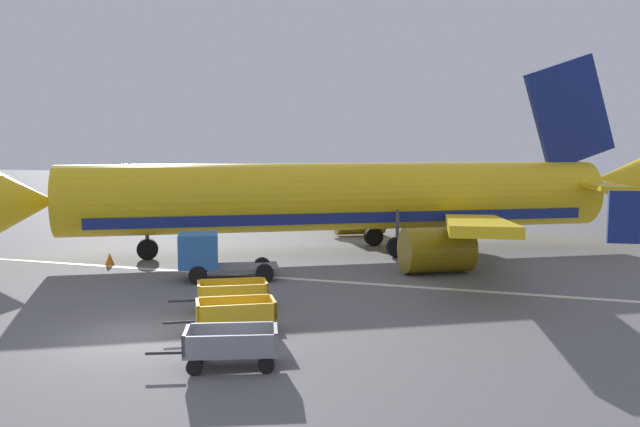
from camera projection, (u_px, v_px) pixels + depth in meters
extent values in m
plane|color=slate|center=(133.00, 337.00, 21.16)|extent=(220.00, 220.00, 0.00)
cube|color=silver|center=(262.00, 277.00, 30.75)|extent=(120.00, 0.36, 0.01)
cylinder|color=yellow|center=(342.00, 197.00, 37.19)|extent=(27.75, 18.38, 3.70)
cube|color=navy|center=(342.00, 215.00, 37.29)|extent=(25.06, 16.70, 0.56)
cone|color=yellow|center=(23.00, 202.00, 33.76)|extent=(4.60, 4.75, 3.63)
cone|color=yellow|center=(617.00, 184.00, 40.69)|extent=(5.66, 5.31, 3.52)
cube|color=yellow|center=(477.00, 224.00, 29.99)|extent=(4.47, 13.24, 1.35)
cube|color=navy|center=(624.00, 217.00, 24.11)|extent=(1.12, 0.36, 1.90)
cylinder|color=#856D0E|center=(437.00, 250.00, 31.39)|extent=(3.82, 3.43, 2.10)
cube|color=yellow|center=(371.00, 196.00, 46.24)|extent=(11.89, 9.99, 1.35)
cube|color=navy|center=(380.00, 177.00, 53.01)|extent=(0.83, 0.99, 1.90)
cylinder|color=#856D0E|center=(360.00, 218.00, 44.60)|extent=(3.82, 3.43, 2.10)
cube|color=navy|center=(570.00, 112.00, 39.56)|extent=(5.34, 3.34, 6.88)
cube|color=yellow|center=(603.00, 186.00, 36.92)|extent=(2.88, 5.47, 0.24)
cube|color=yellow|center=(542.00, 180.00, 43.14)|extent=(5.08, 4.80, 0.24)
cylinder|color=#4C4C51|center=(147.00, 230.00, 35.17)|extent=(0.20, 0.20, 2.04)
cylinder|color=black|center=(148.00, 249.00, 35.28)|extent=(1.18, 0.94, 1.10)
cylinder|color=#4C4C51|center=(397.00, 229.00, 35.73)|extent=(0.20, 0.20, 2.04)
cylinder|color=black|center=(397.00, 248.00, 35.83)|extent=(1.18, 0.94, 1.10)
cylinder|color=#4C4C51|center=(374.00, 220.00, 40.01)|extent=(0.20, 0.20, 2.04)
cylinder|color=black|center=(374.00, 237.00, 40.11)|extent=(1.18, 0.94, 1.10)
cube|color=gray|center=(231.00, 350.00, 18.23)|extent=(2.85, 2.27, 0.08)
cube|color=gray|center=(230.00, 346.00, 17.56)|extent=(2.34, 1.08, 0.55)
cube|color=gray|center=(232.00, 332.00, 18.85)|extent=(2.34, 1.08, 0.55)
cube|color=gray|center=(186.00, 340.00, 18.10)|extent=(0.64, 1.33, 0.55)
cube|color=gray|center=(276.00, 338.00, 18.30)|extent=(0.64, 1.33, 0.55)
cylinder|color=#2D2D33|center=(164.00, 353.00, 18.09)|extent=(0.95, 0.47, 0.08)
cylinder|color=black|center=(195.00, 367.00, 17.63)|extent=(0.47, 0.32, 0.44)
cylinder|color=black|center=(199.00, 354.00, 18.74)|extent=(0.47, 0.32, 0.44)
cylinder|color=black|center=(266.00, 365.00, 17.78)|extent=(0.47, 0.32, 0.44)
cylinder|color=black|center=(266.00, 352.00, 18.89)|extent=(0.47, 0.32, 0.44)
cube|color=gold|center=(236.00, 318.00, 21.58)|extent=(2.86, 2.47, 0.08)
cube|color=gold|center=(237.00, 313.00, 20.91)|extent=(2.21, 1.34, 0.55)
cube|color=gold|center=(234.00, 304.00, 22.18)|extent=(2.21, 1.34, 0.55)
cube|color=gold|center=(198.00, 310.00, 21.30)|extent=(0.79, 1.26, 0.55)
cube|color=gold|center=(273.00, 307.00, 21.79)|extent=(0.79, 1.26, 0.55)
cylinder|color=#2D2D33|center=(179.00, 322.00, 21.21)|extent=(0.90, 0.57, 0.08)
cylinder|color=black|center=(207.00, 332.00, 20.87)|extent=(0.46, 0.36, 0.44)
cylinder|color=black|center=(206.00, 323.00, 21.96)|extent=(0.46, 0.36, 0.44)
cylinder|color=black|center=(267.00, 329.00, 21.25)|extent=(0.46, 0.36, 0.44)
cylinder|color=black|center=(263.00, 320.00, 22.34)|extent=(0.46, 0.36, 0.44)
cube|color=gold|center=(232.00, 298.00, 24.44)|extent=(2.87, 2.44, 0.08)
cube|color=gold|center=(233.00, 293.00, 23.77)|extent=(2.23, 1.30, 0.55)
cube|color=gold|center=(231.00, 286.00, 25.04)|extent=(2.23, 1.30, 0.55)
cube|color=gold|center=(199.00, 291.00, 24.19)|extent=(0.77, 1.27, 0.55)
cube|color=gold|center=(265.00, 288.00, 24.63)|extent=(0.77, 1.27, 0.55)
cylinder|color=#2D2D33|center=(182.00, 301.00, 24.11)|extent=(0.91, 0.56, 0.08)
cylinder|color=black|center=(207.00, 310.00, 23.75)|extent=(0.46, 0.35, 0.44)
cylinder|color=black|center=(206.00, 302.00, 24.84)|extent=(0.46, 0.35, 0.44)
cylinder|color=black|center=(260.00, 307.00, 24.10)|extent=(0.46, 0.35, 0.44)
cylinder|color=black|center=(257.00, 300.00, 25.19)|extent=(0.46, 0.35, 0.44)
cube|color=slate|center=(243.00, 268.00, 30.23)|extent=(3.62, 3.09, 0.20)
cube|color=#3370B7|center=(198.00, 250.00, 29.85)|extent=(2.37, 2.46, 1.50)
cube|color=#19232D|center=(180.00, 247.00, 29.72)|extent=(0.80, 1.48, 0.67)
cylinder|color=black|center=(198.00, 275.00, 29.11)|extent=(0.85, 0.63, 0.80)
cylinder|color=black|center=(199.00, 268.00, 30.79)|extent=(0.85, 0.63, 0.80)
cylinder|color=black|center=(265.00, 273.00, 29.53)|extent=(0.85, 0.63, 0.80)
cylinder|color=black|center=(262.00, 266.00, 31.21)|extent=(0.85, 0.63, 0.80)
cone|color=orange|center=(110.00, 259.00, 33.69)|extent=(0.47, 0.47, 0.62)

